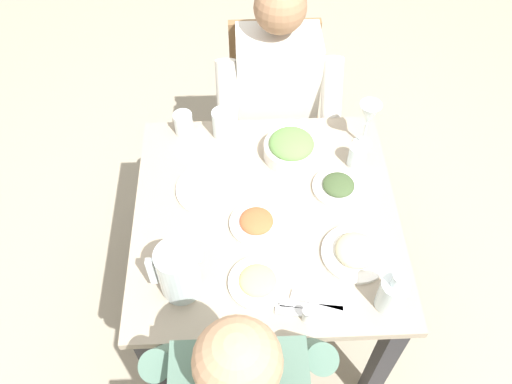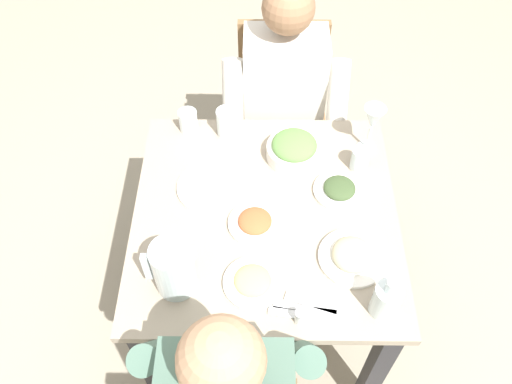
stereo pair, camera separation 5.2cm
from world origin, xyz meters
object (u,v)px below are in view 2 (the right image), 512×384
plate_fries (253,282)px  plate_rice_curry (255,222)px  oil_carafe (386,301)px  salad_bowl (294,149)px  plate_dolmas (339,189)px  wine_glass (373,120)px  chair_near (281,108)px  water_glass_far_right (188,121)px  diner_near (284,116)px  salt_shaker (300,317)px  dining_table (265,234)px  plate_yoghurt (209,186)px  diner_far (231,384)px  water_glass_near_left (360,159)px  water_glass_near_right (227,123)px  water_pitcher (173,268)px  plate_beans (353,256)px

plate_fries → plate_rice_curry: (-0.00, -0.21, 0.00)m
oil_carafe → salad_bowl: bearing=-68.1°
plate_dolmas → wine_glass: wine_glass is taller
chair_near → water_glass_far_right: bearing=44.3°
chair_near → diner_near: (0.00, 0.20, 0.15)m
wine_glass → salt_shaker: (0.27, 0.67, -0.11)m
dining_table → plate_yoghurt: size_ratio=3.91×
dining_table → plate_dolmas: (-0.25, -0.09, 0.14)m
diner_far → salad_bowl: (-0.20, -0.78, 0.12)m
plate_fries → oil_carafe: (-0.38, 0.08, 0.04)m
salad_bowl → water_glass_near_left: size_ratio=2.26×
water_glass_far_right → diner_near: bearing=-157.7°
water_glass_near_right → wine_glass: (-0.51, 0.07, 0.09)m
diner_far → salt_shaker: size_ratio=21.67×
plate_yoghurt → plate_rice_curry: 0.22m
water_pitcher → salad_bowl: size_ratio=0.98×
plate_rice_curry → water_glass_near_right: (0.11, -0.41, 0.04)m
plate_dolmas → plate_yoghurt: bearing=-1.5°
chair_near → plate_rice_curry: chair_near is taller
diner_near → diner_far: 1.08m
plate_dolmas → diner_near: bearing=-68.6°
water_pitcher → plate_fries: size_ratio=1.06×
salad_bowl → water_glass_far_right: bearing=-19.4°
plate_fries → plate_dolmas: bearing=-129.4°
water_glass_far_right → salt_shaker: size_ratio=1.59×
wine_glass → salt_shaker: bearing=68.0°
plate_fries → water_glass_far_right: (0.25, -0.65, 0.03)m
water_glass_near_left → wine_glass: 0.14m
water_pitcher → plate_dolmas: 0.63m
diner_near → salt_shaker: (-0.02, 0.91, 0.10)m
plate_beans → water_glass_near_left: size_ratio=2.45×
salad_bowl → water_glass_near_left: bearing=168.1°
water_glass_near_left → salt_shaker: size_ratio=1.59×
plate_yoghurt → water_glass_near_right: water_glass_near_right is taller
dining_table → salad_bowl: 0.32m
dining_table → salt_shaker: (-0.10, 0.38, 0.15)m
water_glass_far_right → oil_carafe: size_ratio=0.52×
chair_near → water_glass_far_right: (0.36, 0.35, 0.26)m
plate_dolmas → wine_glass: 0.27m
plate_fries → plate_yoghurt: plate_yoghurt is taller
diner_near → water_glass_near_right: bearing=37.7°
dining_table → plate_fries: plate_fries is taller
chair_near → salad_bowl: 0.56m
plate_dolmas → oil_carafe: bearing=101.5°
water_pitcher → plate_fries: water_pitcher is taller
chair_near → salad_bowl: size_ratio=4.51×
dining_table → water_glass_near_right: water_glass_near_right is taller
plate_dolmas → wine_glass: size_ratio=0.89×
salt_shaker → water_glass_near_left: bearing=-111.8°
dining_table → water_pitcher: (0.27, 0.26, 0.22)m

